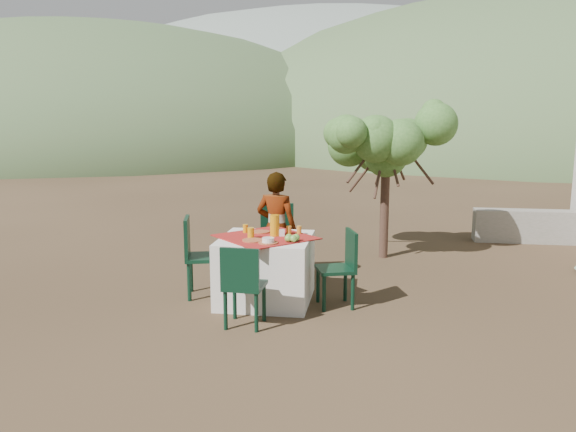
% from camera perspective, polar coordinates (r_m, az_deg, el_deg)
% --- Properties ---
extents(ground, '(160.00, 160.00, 0.00)m').
position_cam_1_polar(ground, '(6.81, 3.56, -7.98)').
color(ground, '#352518').
rests_on(ground, ground).
extents(table, '(1.30, 1.30, 0.76)m').
position_cam_1_polar(table, '(6.48, -2.27, -5.39)').
color(table, white).
rests_on(table, ground).
extents(chair_far, '(0.55, 0.55, 0.96)m').
position_cam_1_polar(chair_far, '(7.46, -1.04, -2.10)').
color(chair_far, black).
rests_on(chair_far, ground).
extents(chair_near, '(0.41, 0.41, 0.85)m').
position_cam_1_polar(chair_near, '(5.65, -4.61, -6.78)').
color(chair_near, black).
rests_on(chair_near, ground).
extents(chair_left, '(0.54, 0.54, 0.95)m').
position_cam_1_polar(chair_left, '(6.70, -9.17, -3.70)').
color(chair_left, black).
rests_on(chair_left, ground).
extents(chair_right, '(0.50, 0.50, 0.86)m').
position_cam_1_polar(chair_right, '(6.31, 5.49, -4.93)').
color(chair_right, black).
rests_on(chair_right, ground).
extents(person, '(0.57, 0.43, 1.43)m').
position_cam_1_polar(person, '(7.10, -1.19, -1.24)').
color(person, '#8C6651').
rests_on(person, ground).
extents(shrub_tree, '(1.74, 1.70, 2.04)m').
position_cam_1_polar(shrub_tree, '(8.50, 10.37, 6.56)').
color(shrub_tree, '#4D3126').
rests_on(shrub_tree, ground).
extents(stone_wall, '(2.60, 0.35, 0.55)m').
position_cam_1_polar(stone_wall, '(10.47, 25.39, -1.01)').
color(stone_wall, gray).
rests_on(stone_wall, ground).
extents(hill_near_left, '(40.00, 40.00, 16.00)m').
position_cam_1_polar(hill_near_left, '(40.95, -18.45, 6.56)').
color(hill_near_left, '#3F5A32').
rests_on(hill_near_left, ground).
extents(hill_near_right, '(48.00, 48.00, 20.00)m').
position_cam_1_polar(hill_near_right, '(44.02, 23.84, 6.43)').
color(hill_near_right, '#3F5A32').
rests_on(hill_near_right, ground).
extents(hill_far_center, '(60.00, 60.00, 24.00)m').
position_cam_1_polar(hill_far_center, '(58.66, 4.21, 7.93)').
color(hill_far_center, slate).
rests_on(hill_far_center, ground).
extents(plate_far, '(0.22, 0.22, 0.01)m').
position_cam_1_polar(plate_far, '(6.61, -2.81, -1.61)').
color(plate_far, brown).
rests_on(plate_far, table).
extents(plate_near, '(0.23, 0.23, 0.01)m').
position_cam_1_polar(plate_near, '(6.17, -3.60, -2.48)').
color(plate_near, brown).
rests_on(plate_near, table).
extents(glass_far, '(0.06, 0.06, 0.10)m').
position_cam_1_polar(glass_far, '(6.61, -4.34, -1.27)').
color(glass_far, orange).
rests_on(glass_far, table).
extents(glass_near, '(0.08, 0.08, 0.12)m').
position_cam_1_polar(glass_near, '(6.28, -3.80, -1.74)').
color(glass_near, orange).
rests_on(glass_near, table).
extents(juice_pitcher, '(0.11, 0.11, 0.24)m').
position_cam_1_polar(juice_pitcher, '(6.40, -1.36, -0.96)').
color(juice_pitcher, orange).
rests_on(juice_pitcher, table).
extents(bowl_plate, '(0.21, 0.21, 0.01)m').
position_cam_1_polar(bowl_plate, '(6.05, -2.03, -2.72)').
color(bowl_plate, brown).
rests_on(bowl_plate, table).
extents(white_bowl, '(0.13, 0.13, 0.05)m').
position_cam_1_polar(white_bowl, '(6.04, -2.04, -2.44)').
color(white_bowl, white).
rests_on(white_bowl, bowl_plate).
extents(jar_left, '(0.06, 0.06, 0.10)m').
position_cam_1_polar(jar_left, '(6.49, 0.09, -1.45)').
color(jar_left, '#C27F22').
rests_on(jar_left, table).
extents(jar_right, '(0.06, 0.06, 0.09)m').
position_cam_1_polar(jar_right, '(6.53, 1.14, -1.40)').
color(jar_right, '#C27F22').
rests_on(jar_right, table).
extents(napkin_holder, '(0.07, 0.05, 0.08)m').
position_cam_1_polar(napkin_holder, '(6.39, -0.63, -1.71)').
color(napkin_holder, white).
rests_on(napkin_holder, table).
extents(fruit_cluster, '(0.16, 0.15, 0.08)m').
position_cam_1_polar(fruit_cluster, '(6.12, 0.38, -2.24)').
color(fruit_cluster, '#699E39').
rests_on(fruit_cluster, table).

